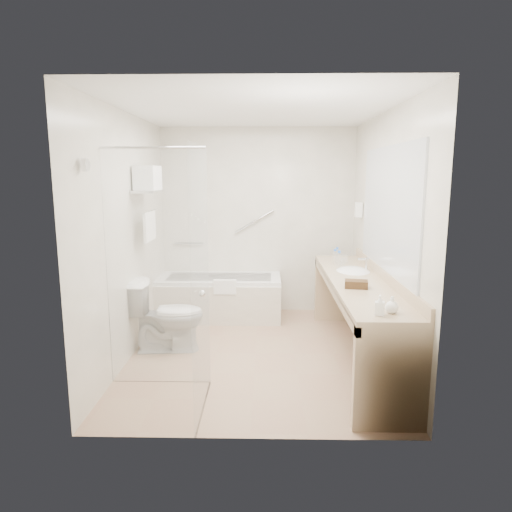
{
  "coord_description": "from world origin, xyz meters",
  "views": [
    {
      "loc": [
        0.11,
        -4.6,
        1.88
      ],
      "look_at": [
        0.0,
        0.3,
        1.0
      ],
      "focal_mm": 32.0,
      "sensor_mm": 36.0,
      "label": 1
    }
  ],
  "objects_px": {
    "vanity_counter": "(357,299)",
    "water_bottle_left": "(339,260)",
    "toilet": "(167,316)",
    "bathtub": "(220,297)",
    "amenity_basket": "(356,284)"
  },
  "relations": [
    {
      "from": "amenity_basket",
      "to": "toilet",
      "type": "bearing_deg",
      "value": 162.67
    },
    {
      "from": "bathtub",
      "to": "toilet",
      "type": "xyz_separation_m",
      "value": [
        -0.45,
        -1.15,
        0.11
      ]
    },
    {
      "from": "vanity_counter",
      "to": "water_bottle_left",
      "type": "bearing_deg",
      "value": 99.74
    },
    {
      "from": "vanity_counter",
      "to": "toilet",
      "type": "xyz_separation_m",
      "value": [
        -1.97,
        0.24,
        -0.26
      ]
    },
    {
      "from": "toilet",
      "to": "water_bottle_left",
      "type": "height_order",
      "value": "water_bottle_left"
    },
    {
      "from": "toilet",
      "to": "amenity_basket",
      "type": "distance_m",
      "value": 2.04
    },
    {
      "from": "bathtub",
      "to": "toilet",
      "type": "distance_m",
      "value": 1.24
    },
    {
      "from": "vanity_counter",
      "to": "toilet",
      "type": "bearing_deg",
      "value": 173.15
    },
    {
      "from": "bathtub",
      "to": "toilet",
      "type": "height_order",
      "value": "toilet"
    },
    {
      "from": "amenity_basket",
      "to": "water_bottle_left",
      "type": "relative_size",
      "value": 1.07
    },
    {
      "from": "toilet",
      "to": "water_bottle_left",
      "type": "distance_m",
      "value": 1.99
    },
    {
      "from": "vanity_counter",
      "to": "bathtub",
      "type": "bearing_deg",
      "value": 137.65
    },
    {
      "from": "bathtub",
      "to": "water_bottle_left",
      "type": "height_order",
      "value": "water_bottle_left"
    },
    {
      "from": "vanity_counter",
      "to": "water_bottle_left",
      "type": "relative_size",
      "value": 14.02
    },
    {
      "from": "vanity_counter",
      "to": "amenity_basket",
      "type": "distance_m",
      "value": 0.44
    }
  ]
}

